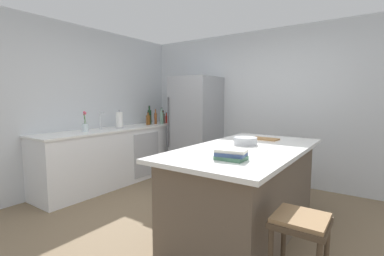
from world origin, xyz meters
The scene contains 20 objects.
ground_plane centered at (0.00, 0.00, 0.00)m, with size 7.20×7.20×0.00m, color #7A664C.
wall_rear centered at (0.00, 2.25, 1.30)m, with size 6.00×0.10×2.60m, color silver.
wall_left centered at (-2.45, 0.00, 1.30)m, with size 0.10×6.00×2.60m, color silver.
counter_run_left centered at (-2.08, 0.70, 0.47)m, with size 0.67×2.84×0.94m.
kitchen_island centered at (0.45, 0.30, 0.47)m, with size 1.09×2.14×0.92m.
refrigerator centered at (-1.23, 1.82, 0.92)m, with size 0.77×0.79×1.83m.
bar_stool centered at (1.20, -0.50, 0.53)m, with size 0.36×0.36×0.65m.
sink_faucet centered at (-2.13, 0.38, 1.09)m, with size 0.15×0.05×0.30m.
flower_vase centered at (-2.08, 0.06, 1.03)m, with size 0.09×0.09×0.32m.
paper_towel_roll centered at (-2.06, 0.71, 1.07)m, with size 0.14×0.14×0.31m.
olive_oil_bottle centered at (-2.00, 2.00, 1.07)m, with size 0.06×0.06×0.32m.
hot_sauce_bottle centered at (-2.03, 1.91, 1.02)m, with size 0.05×0.05×0.22m.
syrup_bottle centered at (-2.03, 1.81, 1.04)m, with size 0.06×0.06×0.26m.
gin_bottle centered at (-1.98, 1.71, 1.06)m, with size 0.07×0.07×0.32m.
vinegar_bottle centered at (-2.06, 1.62, 1.05)m, with size 0.05×0.05×0.30m.
wine_bottle centered at (-2.14, 1.53, 1.09)m, with size 0.07×0.07×0.36m.
whiskey_bottle centered at (-2.08, 1.42, 1.03)m, with size 0.08×0.08×0.25m.
cookbook_stack centered at (0.58, -0.32, 0.97)m, with size 0.28×0.21×0.09m.
mixing_bowl centered at (0.37, 0.44, 0.97)m, with size 0.26×0.26×0.08m.
cutting_board centered at (0.42, 0.95, 0.93)m, with size 0.33×0.20×0.02m.
Camera 1 is at (1.61, -2.37, 1.44)m, focal length 25.39 mm.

